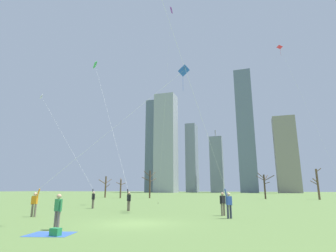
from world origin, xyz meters
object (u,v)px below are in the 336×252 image
kite_flyer_foreground_right_green (118,156)px  bystander_strolling_midfield (223,203)px  distant_kite_drifting_left_purple (170,27)px  bare_tree_rightmost (105,186)px  picnic_spot (53,233)px  kite_flyer_foreground_left_blue (63,178)px  kite_flyer_midfield_right_white (85,183)px  bare_tree_center (121,188)px  bare_tree_left_of_center (265,184)px  bare_tree_right_of_center (150,183)px  bare_tree_far_right_edge (318,184)px  bystander_far_off_by_trees (58,210)px  kite_flyer_midfield_center_teal (211,151)px  distant_kite_drifting_right_red (287,64)px

kite_flyer_foreground_right_green → bystander_strolling_midfield: size_ratio=12.28×
distant_kite_drifting_left_purple → bare_tree_rightmost: size_ratio=5.77×
picnic_spot → kite_flyer_foreground_left_blue: bearing=128.1°
kite_flyer_midfield_right_white → bare_tree_center: bearing=110.7°
bare_tree_left_of_center → bare_tree_right_of_center: bearing=-175.1°
kite_flyer_foreground_left_blue → bare_tree_right_of_center: size_ratio=2.20×
picnic_spot → kite_flyer_foreground_right_green: bearing=109.2°
distant_kite_drifting_left_purple → bare_tree_left_of_center: (11.57, 24.08, -21.44)m
kite_flyer_foreground_left_blue → kite_flyer_midfield_right_white: (-3.65, 8.01, -0.14)m
bare_tree_center → kite_flyer_foreground_right_green: bearing=-62.9°
kite_flyer_foreground_right_green → kite_flyer_foreground_left_blue: kite_flyer_foreground_right_green is taller
kite_flyer_foreground_right_green → picnic_spot: kite_flyer_foreground_right_green is taller
picnic_spot → bare_tree_center: size_ratio=0.50×
distant_kite_drifting_left_purple → bare_tree_right_of_center: (-11.60, 22.08, -21.05)m
kite_flyer_midfield_right_white → bare_tree_center: kite_flyer_midfield_right_white is taller
picnic_spot → bare_tree_center: bearing=114.5°
bystander_strolling_midfield → bare_tree_far_right_edge: bearing=69.9°
kite_flyer_foreground_left_blue → distant_kite_drifting_left_purple: 26.95m
bystander_far_off_by_trees → bare_tree_left_of_center: bearing=77.1°
kite_flyer_midfield_center_teal → kite_flyer_foreground_left_blue: bearing=-174.1°
bare_tree_far_right_edge → bare_tree_rightmost: 43.39m
bystander_strolling_midfield → bare_tree_right_of_center: bearing=119.5°
bystander_far_off_by_trees → picnic_spot: size_ratio=0.77×
kite_flyer_midfield_right_white → bare_tree_right_of_center: (-4.81, 29.94, 0.64)m
kite_flyer_foreground_left_blue → bystander_strolling_midfield: bearing=19.7°
kite_flyer_midfield_center_teal → distant_kite_drifting_right_red: (8.27, 23.25, 15.88)m
bystander_far_off_by_trees → distant_kite_drifting_left_purple: size_ratio=0.06×
kite_flyer_midfield_right_white → picnic_spot: (8.84, -14.64, -2.40)m
kite_flyer_midfield_center_teal → bare_tree_left_of_center: size_ratio=3.79×
kite_flyer_midfield_right_white → kite_flyer_midfield_center_teal: bearing=-25.9°
bare_tree_far_right_edge → bystander_far_off_by_trees: bearing=-113.5°
bare_tree_far_right_edge → picnic_spot: bearing=-112.0°
kite_flyer_midfield_right_white → picnic_spot: kite_flyer_midfield_right_white is taller
bare_tree_left_of_center → bystander_far_off_by_trees: bearing=-102.9°
kite_flyer_foreground_right_green → bare_tree_far_right_edge: bearing=53.4°
bare_tree_left_of_center → bare_tree_right_of_center: size_ratio=0.86×
kite_flyer_foreground_left_blue → distant_kite_drifting_right_red: bearing=52.2°
kite_flyer_foreground_left_blue → bare_tree_far_right_edge: bearing=58.8°
distant_kite_drifting_left_purple → bare_tree_left_of_center: size_ratio=5.47×
distant_kite_drifting_right_red → bare_tree_left_of_center: bearing=105.0°
kite_flyer_midfield_right_white → bare_tree_center: size_ratio=3.55×
distant_kite_drifting_left_purple → picnic_spot: size_ratio=13.02×
picnic_spot → bare_tree_left_of_center: (9.52, 46.58, 2.65)m
distant_kite_drifting_left_purple → bare_tree_far_right_edge: distant_kite_drifting_left_purple is taller
bare_tree_far_right_edge → bare_tree_right_of_center: bearing=-177.9°
bystander_strolling_midfield → bare_tree_left_of_center: bearing=83.9°
bystander_strolling_midfield → picnic_spot: (-5.66, -10.51, -0.81)m
distant_kite_drifting_left_purple → bare_tree_rightmost: 38.96m
kite_flyer_foreground_left_blue → picnic_spot: bearing=-51.9°
bare_tree_far_right_edge → bare_tree_right_of_center: 32.21m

